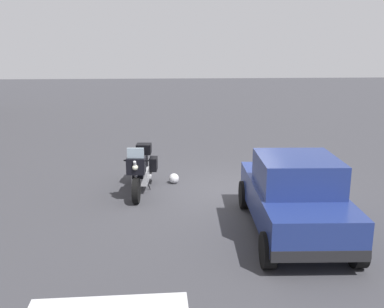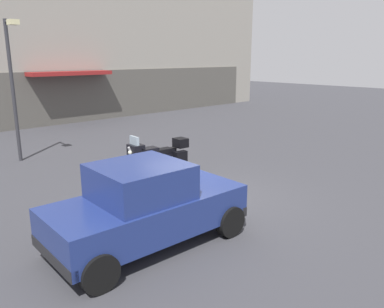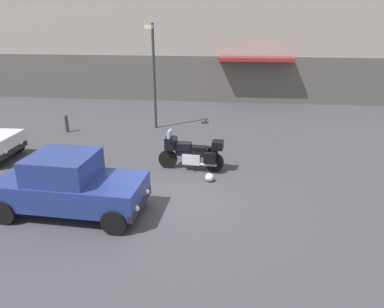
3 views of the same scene
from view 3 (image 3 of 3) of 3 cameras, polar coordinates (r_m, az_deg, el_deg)
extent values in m
plane|color=#38383D|center=(10.08, -3.33, -7.52)|extent=(80.00, 80.00, 0.00)
cube|color=gray|center=(23.20, 2.93, 23.57)|extent=(37.26, 2.40, 11.77)
cube|color=#514E48|center=(22.21, 2.49, 12.09)|extent=(33.53, 0.12, 2.80)
cube|color=maroon|center=(21.61, 10.38, 15.01)|extent=(4.40, 1.10, 0.20)
cylinder|color=black|center=(12.11, -3.96, -0.83)|extent=(0.65, 0.19, 0.64)
cylinder|color=black|center=(11.81, 3.66, -1.39)|extent=(0.65, 0.19, 0.64)
cylinder|color=#B7B7BC|center=(11.95, -3.92, 1.08)|extent=(0.33, 0.09, 0.68)
cube|color=#B7B7BC|center=(11.89, -0.01, -0.67)|extent=(0.63, 0.44, 0.36)
cube|color=black|center=(11.80, -0.01, 0.41)|extent=(1.12, 0.36, 0.28)
cube|color=black|center=(11.80, -1.44, 1.33)|extent=(0.54, 0.38, 0.24)
cube|color=black|center=(11.72, 0.95, 0.98)|extent=(0.58, 0.34, 0.12)
cube|color=black|center=(11.87, -3.47, 1.82)|extent=(0.39, 0.47, 0.40)
cube|color=#8C9EAD|center=(11.78, -3.69, 3.21)|extent=(0.11, 0.40, 0.28)
sphere|color=#EAEACC|center=(11.91, -4.31, 1.87)|extent=(0.14, 0.14, 0.14)
cylinder|color=black|center=(11.82, -3.11, 2.26)|extent=(0.09, 0.62, 0.04)
cylinder|color=#B7B7BC|center=(11.66, 2.70, -1.78)|extent=(0.56, 0.13, 0.09)
cube|color=black|center=(11.47, 2.91, -0.66)|extent=(0.41, 0.23, 0.36)
cube|color=black|center=(11.99, 3.30, 0.30)|extent=(0.41, 0.23, 0.36)
cube|color=black|center=(11.58, 4.22, 1.46)|extent=(0.39, 0.43, 0.28)
cylinder|color=black|center=(11.80, 0.54, -2.26)|extent=(0.03, 0.13, 0.29)
sphere|color=silver|center=(11.13, 2.87, -3.83)|extent=(0.28, 0.28, 0.28)
cube|color=navy|center=(9.69, -19.08, -5.58)|extent=(3.87, 1.81, 0.68)
cube|color=navy|center=(9.50, -20.34, -1.91)|extent=(1.67, 1.58, 0.64)
cube|color=#8C9EAD|center=(9.16, -16.24, -2.25)|extent=(0.12, 1.40, 0.54)
cube|color=#8C9EAD|center=(9.88, -24.15, -1.59)|extent=(0.12, 1.40, 0.51)
cube|color=black|center=(9.11, -8.45, -8.03)|extent=(0.19, 1.64, 0.20)
cube|color=black|center=(10.75, -27.72, -5.66)|extent=(0.19, 1.64, 0.20)
cylinder|color=black|center=(9.92, -9.31, -6.18)|extent=(0.65, 0.25, 0.64)
cylinder|color=black|center=(8.65, -12.54, -10.77)|extent=(0.65, 0.25, 0.64)
cylinder|color=black|center=(11.14, -23.67, -4.65)|extent=(0.65, 0.25, 0.64)
cylinder|color=black|center=(10.02, -28.33, -8.33)|extent=(0.65, 0.25, 0.64)
sphere|color=silver|center=(9.42, -7.39, -6.12)|extent=(0.14, 0.14, 0.14)
sphere|color=silver|center=(8.66, -9.06, -8.77)|extent=(0.14, 0.14, 0.14)
cube|color=black|center=(14.19, -27.25, 0.56)|extent=(0.15, 1.76, 0.20)
cylinder|color=black|center=(15.10, -26.84, 1.35)|extent=(0.64, 0.23, 0.64)
sphere|color=silver|center=(14.52, -26.18, 1.66)|extent=(0.14, 0.14, 0.14)
sphere|color=silver|center=(13.75, -28.19, 0.32)|extent=(0.14, 0.14, 0.14)
cylinder|color=#2D2D33|center=(16.38, -6.19, 12.25)|extent=(0.12, 0.12, 4.72)
cylinder|color=#2D2D33|center=(15.86, -6.81, 20.15)|extent=(0.08, 0.70, 0.08)
cube|color=beige|center=(15.52, -7.11, 19.94)|extent=(0.28, 0.36, 0.16)
cylinder|color=#333338|center=(17.03, -19.80, 4.61)|extent=(0.16, 0.16, 0.75)
sphere|color=#333338|center=(16.94, -19.95, 5.83)|extent=(0.16, 0.16, 0.16)
camera|label=1|loc=(16.14, -44.30, 11.50)|focal=41.13mm
camera|label=2|loc=(8.53, -66.28, -0.20)|focal=35.78mm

